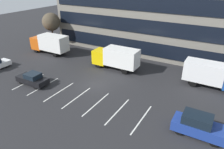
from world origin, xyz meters
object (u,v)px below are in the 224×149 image
(box_truck_yellow, at_px, (116,57))
(bare_tree, at_px, (51,22))
(suv_navy, at_px, (198,125))
(box_truck_orange, at_px, (50,43))
(sedan_black, at_px, (33,79))
(box_truck_blue, at_px, (211,74))

(box_truck_yellow, xyz_separation_m, bare_tree, (-16.98, 4.04, 2.88))
(suv_navy, bearing_deg, box_truck_orange, 161.13)
(box_truck_yellow, distance_m, sedan_black, 12.38)
(box_truck_blue, xyz_separation_m, sedan_black, (-20.63, -10.95, -1.10))
(bare_tree, bearing_deg, box_truck_yellow, -13.39)
(box_truck_orange, bearing_deg, sedan_black, -56.47)
(suv_navy, bearing_deg, sedan_black, -178.15)
(box_truck_orange, distance_m, box_truck_blue, 27.36)
(sedan_black, distance_m, bare_tree, 17.51)
(box_truck_yellow, distance_m, bare_tree, 17.69)
(box_truck_yellow, xyz_separation_m, suv_navy, (13.69, -9.28, -0.92))
(bare_tree, bearing_deg, box_truck_orange, -52.16)
(box_truck_orange, height_order, bare_tree, bare_tree)
(box_truck_orange, relative_size, suv_navy, 1.64)
(suv_navy, distance_m, bare_tree, 33.64)
(box_truck_yellow, relative_size, sedan_black, 1.66)
(suv_navy, bearing_deg, box_truck_blue, 91.77)
(sedan_black, bearing_deg, suv_navy, 1.85)
(box_truck_orange, relative_size, bare_tree, 1.16)
(bare_tree, bearing_deg, sedan_black, -55.23)
(box_truck_blue, bearing_deg, box_truck_orange, -178.27)
(box_truck_blue, height_order, suv_navy, box_truck_blue)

